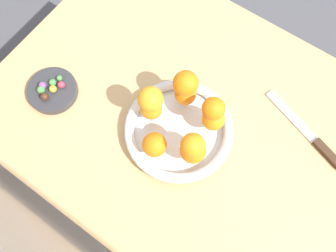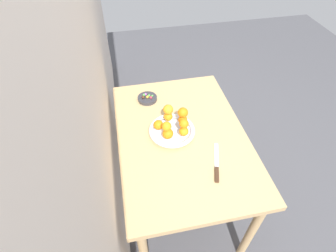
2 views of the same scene
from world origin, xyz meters
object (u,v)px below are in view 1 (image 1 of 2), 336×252
candy_dish (53,91)px  candy_ball_1 (45,97)px  orange_0 (213,120)px  orange_1 (186,94)px  candy_ball_5 (59,78)px  orange_2 (151,108)px  orange_5 (213,110)px  candy_ball_4 (41,90)px  candy_ball_0 (53,89)px  fruit_bowl (179,130)px  orange_3 (154,145)px  orange_8 (193,145)px  orange_7 (150,99)px  candy_ball_3 (53,83)px  candy_ball_2 (61,85)px  orange_4 (193,150)px  knife (310,136)px  orange_6 (186,83)px  candy_ball_6 (43,85)px  dining_table (196,132)px

candy_dish → candy_ball_1: (-0.01, 0.03, 0.02)m
orange_0 → orange_1: 0.09m
candy_dish → candy_ball_5: bearing=-92.1°
orange_0 → orange_2: 0.15m
orange_5 → candy_ball_4: orange_5 is taller
candy_ball_5 → candy_ball_0: bearing=103.2°
candy_ball_5 → candy_ball_1: bearing=95.0°
fruit_bowl → orange_3: bearing=77.3°
orange_8 → candy_ball_4: orange_8 is taller
orange_5 → orange_8: (-0.01, 0.10, 0.01)m
candy_ball_4 → candy_ball_5: 0.06m
orange_7 → candy_ball_3: bearing=16.1°
candy_ball_2 → orange_8: bearing=-175.3°
candy_ball_1 → candy_ball_4: same height
candy_ball_3 → candy_ball_4: 0.03m
orange_2 → orange_4: 0.14m
candy_ball_3 → knife: candy_ball_3 is taller
orange_6 → candy_ball_6: orange_6 is taller
orange_1 → orange_4: size_ratio=0.87×
orange_4 → candy_ball_5: size_ratio=4.11×
candy_ball_5 → candy_ball_3: bearing=75.4°
orange_2 → orange_6: 0.11m
fruit_bowl → knife: (-0.28, -0.18, -0.02)m
orange_1 → candy_ball_2: 0.33m
orange_5 → candy_ball_5: 0.42m
orange_0 → candy_ball_0: size_ratio=2.86×
candy_ball_2 → knife: size_ratio=0.07×
orange_5 → orange_4: bearing=96.8°
dining_table → orange_5: 0.21m
fruit_bowl → candy_ball_3: bearing=13.8°
dining_table → orange_6: orange_6 is taller
orange_6 → candy_ball_0: orange_6 is taller
orange_3 → orange_7: bearing=-49.8°
orange_2 → orange_7: size_ratio=0.91×
orange_4 → candy_ball_1: orange_4 is taller
orange_1 → fruit_bowl: bearing=113.3°
candy_dish → orange_3: bearing=-176.3°
orange_3 → candy_ball_0: size_ratio=3.03×
candy_ball_0 → dining_table: bearing=-156.7°
candy_dish → knife: bearing=-155.5°
dining_table → orange_8: bearing=110.0°
candy_ball_0 → candy_ball_3: bearing=-45.4°
orange_4 → candy_ball_0: bearing=8.7°
candy_ball_2 → knife: (-0.60, -0.26, -0.03)m
orange_1 → candy_ball_6: orange_1 is taller
candy_ball_3 → candy_ball_5: 0.02m
orange_8 → orange_4: bearing=-99.2°
orange_1 → candy_ball_3: 0.35m
orange_6 → orange_5: bearing=167.8°
orange_0 → candy_ball_0: 0.42m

